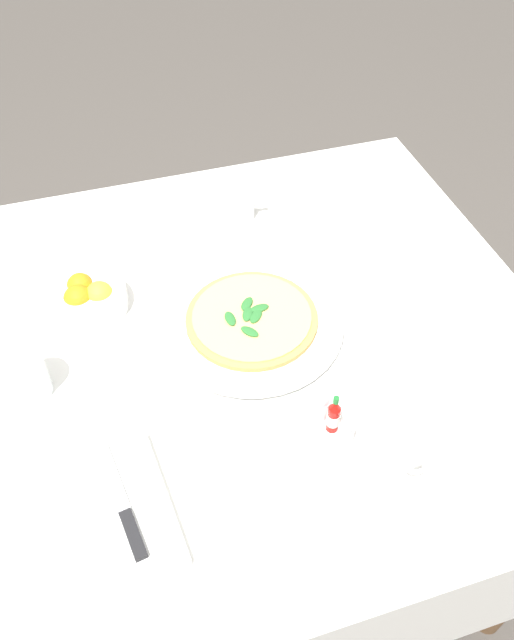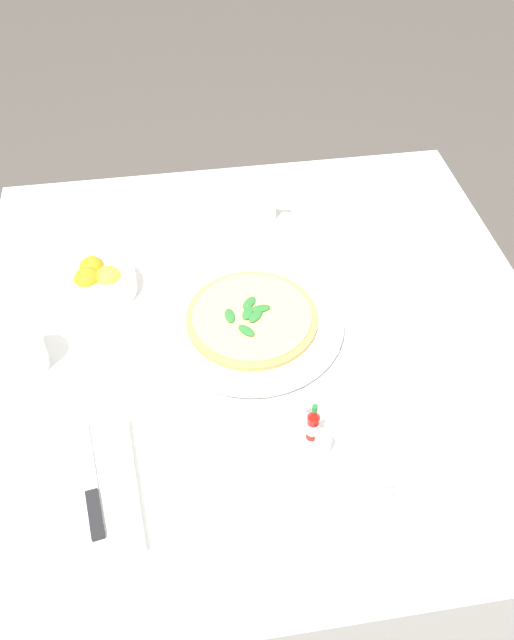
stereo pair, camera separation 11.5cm
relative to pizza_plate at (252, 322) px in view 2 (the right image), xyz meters
name	(u,v)px [view 2 (the right image)]	position (x,y,z in m)	size (l,w,h in m)	color
ground_plane	(260,510)	(-0.01, -0.02, -0.75)	(8.00, 8.00, 0.00)	#4C4742
dining_table	(262,374)	(-0.01, -0.02, -0.15)	(1.05, 1.05, 0.74)	white
pizza_plate	(252,322)	(0.00, 0.00, 0.00)	(0.34, 0.34, 0.02)	white
pizza	(252,317)	(0.00, 0.00, 0.01)	(0.24, 0.24, 0.02)	tan
coffee_cup_far_right	(422,488)	(-0.38, -0.19, 0.02)	(0.13, 0.13, 0.06)	white
coffee_cup_near_right	(259,208)	(0.32, -0.06, 0.01)	(0.13, 0.13, 0.06)	white
water_glass_far_left	(23,348)	(-0.03, 0.40, 0.04)	(0.07, 0.07, 0.10)	white
napkin_folded	(93,490)	(-0.30, 0.28, 0.00)	(0.23, 0.15, 0.02)	white
dinner_knife	(90,484)	(-0.29, 0.28, 0.01)	(0.20, 0.05, 0.01)	silver
citrus_bowl	(97,281)	(0.14, 0.28, 0.02)	(0.15, 0.15, 0.06)	white
hot_sauce_bottle	(313,424)	(-0.25, -0.06, 0.02)	(0.02, 0.02, 0.08)	#B7140F
salt_shaker	(303,414)	(-0.22, -0.05, 0.01)	(0.03, 0.03, 0.06)	white
pepper_shaker	(323,442)	(-0.28, -0.07, 0.01)	(0.03, 0.03, 0.06)	white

